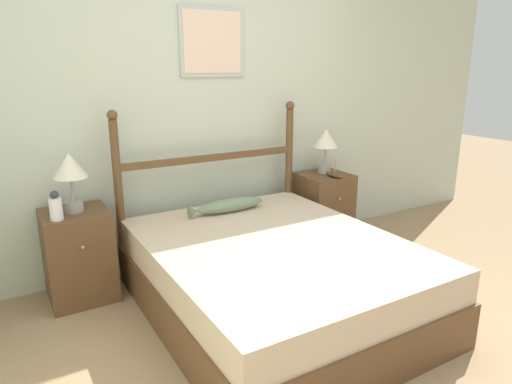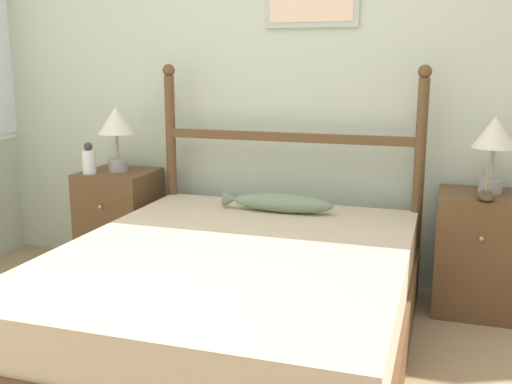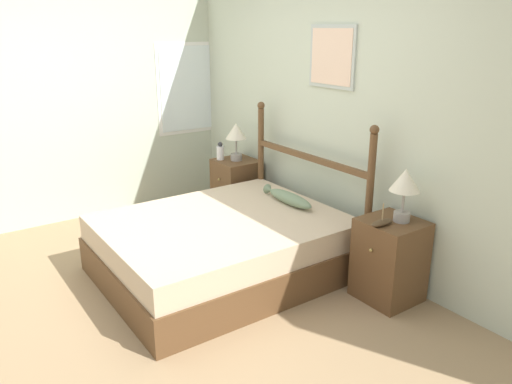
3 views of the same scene
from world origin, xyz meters
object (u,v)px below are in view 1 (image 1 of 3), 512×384
at_px(bed, 274,277).
at_px(nightstand_right, 323,208).
at_px(model_boat, 335,175).
at_px(table_lamp_left, 70,170).
at_px(nightstand_left, 79,255).
at_px(fish_pillow, 228,205).
at_px(bottle, 56,207).
at_px(table_lamp_right, 326,142).

bearing_deg(bed, nightstand_right, 38.09).
bearing_deg(model_boat, table_lamp_left, 176.48).
xyz_separation_m(nightstand_left, fish_pillow, (1.08, -0.15, 0.23)).
bearing_deg(fish_pillow, model_boat, 0.84).
xyz_separation_m(bed, table_lamp_left, (-1.06, 0.83, 0.67)).
distance_m(nightstand_right, bottle, 2.29).
relative_size(bottle, fish_pillow, 0.31).
distance_m(bed, table_lamp_left, 1.51).
bearing_deg(nightstand_left, model_boat, -3.56).
distance_m(table_lamp_right, model_boat, 0.32).
bearing_deg(fish_pillow, nightstand_left, 172.19).
height_order(bed, bottle, bottle).
xyz_separation_m(bed, fish_pillow, (0.02, 0.69, 0.30)).
height_order(table_lamp_left, table_lamp_right, same).
height_order(bed, table_lamp_left, table_lamp_left).
bearing_deg(table_lamp_left, bed, -38.16).
height_order(bed, nightstand_left, nightstand_left).
distance_m(bottle, model_boat, 2.26).
relative_size(nightstand_left, fish_pillow, 1.02).
distance_m(table_lamp_left, table_lamp_right, 2.16).
relative_size(nightstand_right, fish_pillow, 1.02).
bearing_deg(nightstand_left, fish_pillow, -7.81).
relative_size(nightstand_left, table_lamp_left, 1.59).
height_order(model_boat, fish_pillow, model_boat).
bearing_deg(model_boat, table_lamp_right, 80.33).
height_order(bottle, fish_pillow, bottle).
height_order(nightstand_left, fish_pillow, nightstand_left).
bearing_deg(table_lamp_right, fish_pillow, -170.00).
distance_m(model_boat, fish_pillow, 1.06).
bearing_deg(table_lamp_right, bed, -141.49).
height_order(table_lamp_right, bottle, table_lamp_right).
xyz_separation_m(bottle, model_boat, (2.26, -0.01, -0.06)).
bearing_deg(table_lamp_left, bottle, -135.75).
distance_m(nightstand_left, model_boat, 2.17).
bearing_deg(model_boat, nightstand_right, 93.40).
relative_size(table_lamp_left, model_boat, 1.95).
xyz_separation_m(nightstand_right, table_lamp_right, (0.04, 0.04, 0.60)).
distance_m(nightstand_left, table_lamp_right, 2.25).
relative_size(bed, table_lamp_right, 4.79).
height_order(nightstand_left, table_lamp_right, table_lamp_right).
height_order(nightstand_right, model_boat, model_boat).
relative_size(nightstand_right, bottle, 3.30).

